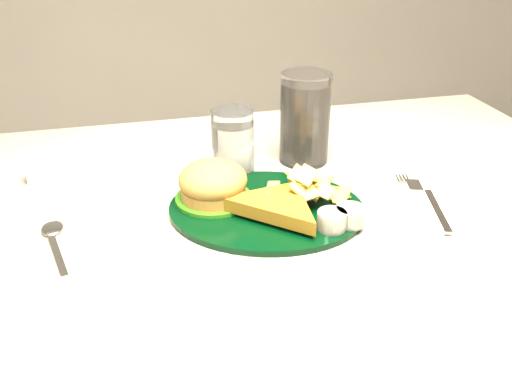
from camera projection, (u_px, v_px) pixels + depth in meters
dinner_plate at (267, 192)px, 0.77m from camera, size 0.32×0.30×0.06m
water_glass at (233, 143)px, 0.87m from camera, size 0.08×0.08×0.10m
cola_glass at (305, 118)px, 0.90m from camera, size 0.10×0.10×0.15m
fork_napkin at (434, 208)px, 0.79m from camera, size 0.15×0.18×0.01m
spoon at (57, 254)px, 0.69m from camera, size 0.06×0.14×0.01m
ramekin at (39, 174)px, 0.86m from camera, size 0.04×0.04×0.03m
wrapped_straw at (161, 165)px, 0.91m from camera, size 0.17×0.15×0.01m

